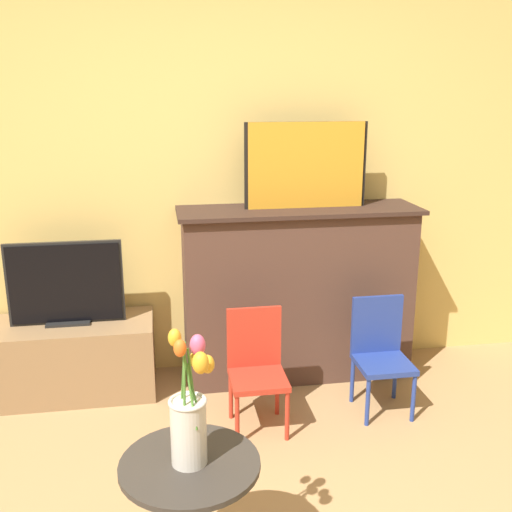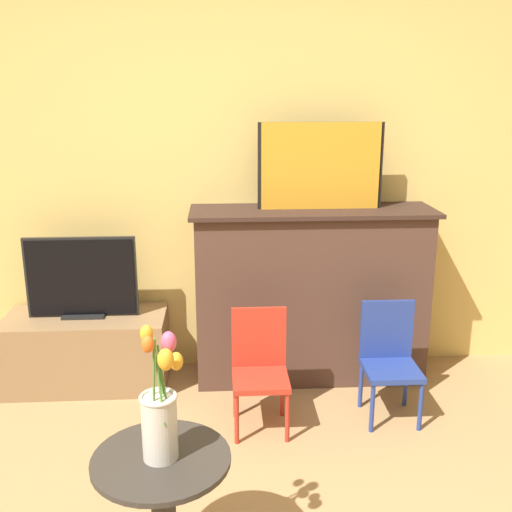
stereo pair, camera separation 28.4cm
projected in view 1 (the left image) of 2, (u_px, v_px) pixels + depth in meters
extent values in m
cube|color=#E0BC66|center=(224.00, 159.00, 3.66)|extent=(8.00, 0.06, 2.70)
cube|color=#4C3328|center=(297.00, 293.00, 3.73)|extent=(1.40, 0.40, 1.08)
cube|color=#35231C|center=(299.00, 210.00, 3.58)|extent=(1.46, 0.44, 0.02)
cube|color=black|center=(306.00, 165.00, 3.53)|extent=(0.74, 0.02, 0.50)
cube|color=orange|center=(306.00, 165.00, 3.52)|extent=(0.70, 0.02, 0.50)
cube|color=olive|center=(72.00, 358.00, 3.56)|extent=(0.97, 0.44, 0.44)
cube|color=black|center=(69.00, 322.00, 3.50)|extent=(0.25, 0.12, 0.02)
cube|color=black|center=(66.00, 283.00, 3.44)|extent=(0.65, 0.02, 0.49)
cube|color=black|center=(65.00, 284.00, 3.43)|extent=(0.62, 0.02, 0.46)
cylinder|color=#B22D1E|center=(237.00, 420.00, 3.05)|extent=(0.02, 0.02, 0.28)
cylinder|color=#B22D1E|center=(287.00, 416.00, 3.09)|extent=(0.02, 0.02, 0.28)
cylinder|color=#B22D1E|center=(231.00, 395.00, 3.29)|extent=(0.02, 0.02, 0.28)
cylinder|color=#B22D1E|center=(277.00, 392.00, 3.34)|extent=(0.02, 0.02, 0.28)
cube|color=#B22D1E|center=(258.00, 379.00, 3.15)|extent=(0.29, 0.29, 0.03)
cube|color=#B22D1E|center=(254.00, 337.00, 3.23)|extent=(0.29, 0.02, 0.34)
cylinder|color=navy|center=(368.00, 402.00, 3.22)|extent=(0.02, 0.02, 0.28)
cylinder|color=navy|center=(413.00, 398.00, 3.26)|extent=(0.02, 0.02, 0.28)
cylinder|color=navy|center=(352.00, 380.00, 3.47)|extent=(0.02, 0.02, 0.28)
cylinder|color=navy|center=(395.00, 376.00, 3.51)|extent=(0.02, 0.02, 0.28)
cube|color=navy|center=(384.00, 364.00, 3.33)|extent=(0.29, 0.29, 0.03)
cube|color=navy|center=(377.00, 324.00, 3.40)|extent=(0.29, 0.02, 0.34)
cylinder|color=#332D28|center=(190.00, 465.00, 2.02)|extent=(0.48, 0.48, 0.02)
cylinder|color=beige|center=(189.00, 432.00, 1.99)|extent=(0.12, 0.12, 0.23)
torus|color=beige|center=(188.00, 401.00, 1.95)|extent=(0.13, 0.13, 0.01)
cylinder|color=#477A2D|center=(184.00, 386.00, 1.92)|extent=(0.02, 0.03, 0.29)
ellipsoid|color=orange|center=(180.00, 348.00, 1.86)|extent=(0.04, 0.04, 0.06)
cylinder|color=#477A2D|center=(190.00, 389.00, 1.92)|extent=(0.04, 0.08, 0.26)
ellipsoid|color=orange|center=(201.00, 363.00, 1.83)|extent=(0.05, 0.05, 0.07)
cylinder|color=#477A2D|center=(194.00, 393.00, 1.94)|extent=(0.05, 0.02, 0.22)
ellipsoid|color=orange|center=(208.00, 364.00, 1.91)|extent=(0.04, 0.04, 0.06)
cylinder|color=#477A2D|center=(191.00, 391.00, 1.97)|extent=(0.02, 0.03, 0.21)
ellipsoid|color=gold|center=(195.00, 360.00, 1.96)|extent=(0.04, 0.04, 0.05)
cylinder|color=#477A2D|center=(192.00, 385.00, 1.96)|extent=(0.03, 0.02, 0.27)
ellipsoid|color=#E0517A|center=(198.00, 345.00, 1.94)|extent=(0.05, 0.05, 0.07)
cylinder|color=#477A2D|center=(183.00, 381.00, 1.95)|extent=(0.03, 0.04, 0.29)
ellipsoid|color=orange|center=(175.00, 338.00, 1.94)|extent=(0.04, 0.04, 0.06)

